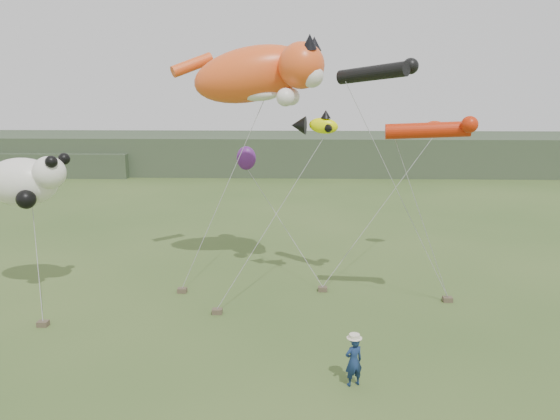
# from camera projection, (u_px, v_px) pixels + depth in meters

# --- Properties ---
(ground) EXTENTS (120.00, 120.00, 0.00)m
(ground) POSITION_uv_depth(u_px,v_px,m) (297.00, 369.00, 17.80)
(ground) COLOR #385123
(ground) RESTS_ON ground
(headland) EXTENTS (90.00, 13.00, 4.00)m
(headland) POSITION_uv_depth(u_px,v_px,m) (271.00, 153.00, 61.10)
(headland) COLOR #2D3D28
(headland) RESTS_ON ground
(festival_attendant) EXTENTS (0.69, 0.58, 1.60)m
(festival_attendant) POSITION_uv_depth(u_px,v_px,m) (354.00, 361.00, 16.66)
(festival_attendant) COLOR navy
(festival_attendant) RESTS_ON ground
(sandbag_anchors) EXTENTS (16.65, 4.44, 0.21)m
(sandbag_anchors) POSITION_uv_depth(u_px,v_px,m) (247.00, 302.00, 23.15)
(sandbag_anchors) COLOR brown
(sandbag_anchors) RESTS_ON ground
(cat_kite) EXTENTS (7.10, 3.79, 3.40)m
(cat_kite) POSITION_uv_depth(u_px,v_px,m) (263.00, 73.00, 24.19)
(cat_kite) COLOR #F8551D
(cat_kite) RESTS_ON ground
(fish_kite) EXTENTS (2.08, 1.37, 1.04)m
(fish_kite) POSITION_uv_depth(u_px,v_px,m) (314.00, 125.00, 22.74)
(fish_kite) COLOR #F5FF00
(fish_kite) RESTS_ON ground
(tube_kites) EXTENTS (4.93, 3.93, 3.02)m
(tube_kites) POSITION_uv_depth(u_px,v_px,m) (405.00, 99.00, 20.79)
(tube_kites) COLOR black
(tube_kites) RESTS_ON ground
(panda_kite) EXTENTS (3.62, 2.34, 2.25)m
(panda_kite) POSITION_uv_depth(u_px,v_px,m) (26.00, 181.00, 23.05)
(panda_kite) COLOR white
(panda_kite) RESTS_ON ground
(misc_kites) EXTENTS (10.71, 2.33, 2.75)m
(misc_kites) POSITION_uv_depth(u_px,v_px,m) (307.00, 148.00, 28.72)
(misc_kites) COLOR red
(misc_kites) RESTS_ON ground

